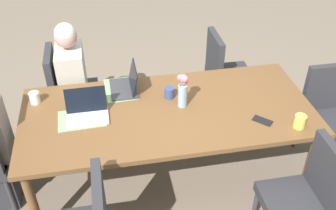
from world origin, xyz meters
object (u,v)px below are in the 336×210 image
object	(u,v)px
coffee_mug_near_left	(300,121)
chair_near_left_far	(224,70)
dining_table	(168,117)
coffee_mug_centre_left	(169,93)
person_near_left_mid	(75,88)
laptop_head_right_left_near	(87,112)
coffee_mug_near_right	(35,98)
phone_black	(263,121)
chair_near_left_mid	(67,88)
flower_vase	(183,88)
laptop_near_left_mid	(126,85)
chair_head_left_right_mid	(329,110)

from	to	relation	value
coffee_mug_near_left	chair_near_left_far	bearing A→B (deg)	-82.36
chair_near_left_far	dining_table	bearing A→B (deg)	48.94
dining_table	coffee_mug_centre_left	bearing A→B (deg)	-104.43
person_near_left_mid	laptop_head_right_left_near	xyz separation A→B (m)	(-0.13, 0.73, 0.25)
coffee_mug_near_right	coffee_mug_centre_left	world-z (taller)	coffee_mug_near_right
laptop_head_right_left_near	coffee_mug_near_right	world-z (taller)	laptop_head_right_left_near
phone_black	chair_near_left_mid	bearing A→B (deg)	-171.08
laptop_head_right_left_near	chair_near_left_far	bearing A→B (deg)	-149.07
flower_vase	person_near_left_mid	bearing A→B (deg)	-39.46
coffee_mug_centre_left	person_near_left_mid	bearing A→B (deg)	-36.55
laptop_head_right_left_near	coffee_mug_near_right	size ratio (longest dim) A/B	3.29
phone_black	laptop_near_left_mid	bearing A→B (deg)	-167.53
coffee_mug_centre_left	dining_table	bearing A→B (deg)	75.57
dining_table	chair_near_left_far	size ratio (longest dim) A/B	2.57
chair_near_left_far	laptop_near_left_mid	bearing A→B (deg)	26.37
chair_head_left_right_mid	coffee_mug_near_left	distance (m)	0.75
coffee_mug_near_right	chair_near_left_far	bearing A→B (deg)	-162.36
person_near_left_mid	chair_head_left_right_mid	bearing A→B (deg)	161.77
dining_table	chair_near_left_mid	distance (m)	1.19
chair_near_left_mid	chair_head_left_right_mid	size ratio (longest dim) A/B	1.00
person_near_left_mid	coffee_mug_near_right	distance (m)	0.61
dining_table	laptop_near_left_mid	xyz separation A→B (m)	(0.29, -0.35, 0.11)
coffee_mug_near_right	phone_black	xyz separation A→B (m)	(-1.73, 0.57, -0.04)
dining_table	laptop_near_left_mid	world-z (taller)	laptop_near_left_mid
chair_head_left_right_mid	laptop_near_left_mid	xyz separation A→B (m)	(1.76, -0.31, 0.28)
chair_near_left_far	flower_vase	size ratio (longest dim) A/B	3.03
chair_head_left_right_mid	flower_vase	xyz separation A→B (m)	(1.34, -0.00, 0.41)
flower_vase	coffee_mug_centre_left	size ratio (longest dim) A/B	3.31
flower_vase	coffee_mug_centre_left	bearing A→B (deg)	-58.67
person_near_left_mid	coffee_mug_near_left	distance (m)	2.06
person_near_left_mid	chair_near_left_far	size ratio (longest dim) A/B	1.33
flower_vase	coffee_mug_near_left	bearing A→B (deg)	152.00
chair_near_left_far	coffee_mug_near_right	world-z (taller)	chair_near_left_far
chair_near_left_mid	chair_near_left_far	world-z (taller)	same
laptop_near_left_mid	phone_black	size ratio (longest dim) A/B	2.13
laptop_near_left_mid	laptop_head_right_left_near	distance (m)	0.46
laptop_near_left_mid	flower_vase	bearing A→B (deg)	143.59
dining_table	laptop_head_right_left_near	size ratio (longest dim) A/B	7.22
dining_table	person_near_left_mid	xyz separation A→B (m)	(0.76, -0.77, -0.14)
chair_head_left_right_mid	coffee_mug_centre_left	world-z (taller)	chair_head_left_right_mid
phone_black	flower_vase	bearing A→B (deg)	-164.21
laptop_head_right_left_near	chair_head_left_right_mid	bearing A→B (deg)	179.91
dining_table	flower_vase	world-z (taller)	flower_vase
dining_table	chair_head_left_right_mid	world-z (taller)	chair_head_left_right_mid
dining_table	laptop_head_right_left_near	world-z (taller)	laptop_head_right_left_near
laptop_head_right_left_near	coffee_mug_near_left	size ratio (longest dim) A/B	3.03
laptop_head_right_left_near	laptop_near_left_mid	bearing A→B (deg)	-137.30
dining_table	phone_black	distance (m)	0.74
chair_near_left_far	coffee_mug_centre_left	distance (m)	1.04
person_near_left_mid	chair_near_left_far	bearing A→B (deg)	-176.26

